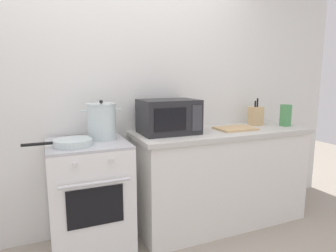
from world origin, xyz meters
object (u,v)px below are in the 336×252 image
knife_block (256,116)px  pasta_box (286,115)px  frying_pan (72,143)px  stove (90,198)px  stock_pot (102,121)px  microwave (169,117)px  cutting_board (235,129)px

knife_block → pasta_box: 0.29m
frying_pan → knife_block: knife_block is taller
stove → pasta_box: size_ratio=4.18×
stock_pot → microwave: 0.59m
microwave → knife_block: (1.01, 0.06, -0.05)m
stock_pot → microwave: bearing=2.1°
microwave → knife_block: size_ratio=1.79×
stove → microwave: (0.72, 0.08, 0.61)m
stock_pot → frying_pan: bearing=-147.7°
cutting_board → knife_block: (0.36, 0.14, 0.09)m
stove → pasta_box: (1.97, -0.03, 0.57)m
microwave → pasta_box: microwave is taller
stove → knife_block: 1.82m
stove → frying_pan: 0.51m
microwave → cutting_board: 0.68m
stove → stock_pot: size_ratio=2.91×
stove → cutting_board: bearing=0.0°
stove → cutting_board: (1.38, 0.00, 0.47)m
knife_block → stove: bearing=-175.3°
frying_pan → knife_block: (1.85, 0.24, 0.07)m
frying_pan → stock_pot: bearing=32.3°
stove → pasta_box: pasta_box is taller
stove → cutting_board: size_ratio=2.56×
microwave → stove: bearing=-173.7°
stove → frying_pan: (-0.12, -0.10, 0.48)m
frying_pan → microwave: (0.83, 0.18, 0.12)m
stove → frying_pan: frying_pan is taller
stock_pot → microwave: (0.59, 0.02, 0.01)m
knife_block → microwave: bearing=-176.5°
cutting_board → pasta_box: (0.59, -0.03, 0.10)m
cutting_board → pasta_box: size_ratio=1.64×
stove → stock_pot: stock_pot is taller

